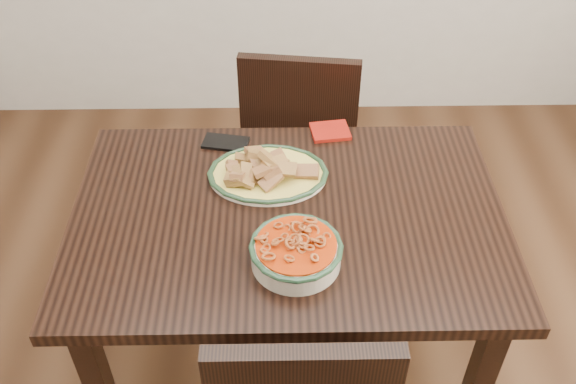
{
  "coord_description": "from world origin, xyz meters",
  "views": [
    {
      "loc": [
        -0.16,
        -1.17,
        1.98
      ],
      "look_at": [
        -0.14,
        0.14,
        0.81
      ],
      "focal_mm": 40.0,
      "sensor_mm": 36.0,
      "label": 1
    }
  ],
  "objects_px": {
    "fish_plate": "(268,165)",
    "noodle_bowl": "(296,250)",
    "dining_table": "(288,238)",
    "smartphone": "(226,143)",
    "chair_far": "(301,134)"
  },
  "relations": [
    {
      "from": "chair_far",
      "to": "smartphone",
      "type": "distance_m",
      "value": 0.53
    },
    {
      "from": "chair_far",
      "to": "fish_plate",
      "type": "bearing_deg",
      "value": 85.34
    },
    {
      "from": "chair_far",
      "to": "noodle_bowl",
      "type": "relative_size",
      "value": 3.72
    },
    {
      "from": "fish_plate",
      "to": "smartphone",
      "type": "height_order",
      "value": "fish_plate"
    },
    {
      "from": "smartphone",
      "to": "chair_far",
      "type": "bearing_deg",
      "value": 67.97
    },
    {
      "from": "dining_table",
      "to": "chair_far",
      "type": "height_order",
      "value": "chair_far"
    },
    {
      "from": "fish_plate",
      "to": "noodle_bowl",
      "type": "height_order",
      "value": "fish_plate"
    },
    {
      "from": "dining_table",
      "to": "smartphone",
      "type": "xyz_separation_m",
      "value": [
        -0.19,
        0.32,
        0.1
      ]
    },
    {
      "from": "fish_plate",
      "to": "noodle_bowl",
      "type": "bearing_deg",
      "value": -77.68
    },
    {
      "from": "chair_far",
      "to": "fish_plate",
      "type": "xyz_separation_m",
      "value": [
        -0.12,
        -0.55,
        0.3
      ]
    },
    {
      "from": "dining_table",
      "to": "noodle_bowl",
      "type": "distance_m",
      "value": 0.23
    },
    {
      "from": "dining_table",
      "to": "chair_far",
      "type": "relative_size",
      "value": 1.36
    },
    {
      "from": "dining_table",
      "to": "fish_plate",
      "type": "height_order",
      "value": "fish_plate"
    },
    {
      "from": "dining_table",
      "to": "smartphone",
      "type": "height_order",
      "value": "smartphone"
    },
    {
      "from": "chair_far",
      "to": "noodle_bowl",
      "type": "bearing_deg",
      "value": 94.61
    }
  ]
}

